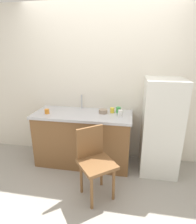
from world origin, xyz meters
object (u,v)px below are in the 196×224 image
Objects in this scene: cup_orange at (47,111)px; cup_white at (120,113)px; refrigerator at (160,127)px; cup_yellow at (112,110)px; terracotta_bowl at (103,111)px; cup_green at (118,110)px; chair at (95,160)px.

cup_white is at bearing 4.27° from cup_orange.
refrigerator is 17.63× the size of cup_yellow.
refrigerator reaches higher than cup_orange.
terracotta_bowl is (-0.87, 0.05, 0.18)m from refrigerator.
cup_orange is 0.80× the size of cup_green.
cup_white is 0.19m from cup_yellow.
terracotta_bowl is at bearing 52.05° from chair.
chair is at bearing -111.53° from cup_white.
cup_green is (-0.64, 0.12, 0.19)m from refrigerator.
cup_white is at bearing -76.82° from cup_green.
chair is 0.94m from cup_green.
terracotta_bowl is 0.14m from cup_yellow.
refrigerator is 0.63m from cup_white.
cup_white is at bearing 29.72° from chair.
cup_yellow is at bearing 42.13° from chair.
cup_orange is at bearing -175.73° from cup_white.
terracotta_bowl is at bearing 161.48° from cup_white.
terracotta_bowl is 0.87m from cup_orange.
cup_white reaches higher than cup_yellow.
cup_green is at bearing 18.38° from cup_yellow.
cup_yellow is at bearing 12.25° from cup_orange.
refrigerator reaches higher than terracotta_bowl.
cup_orange is (-0.86, 0.57, 0.39)m from chair.
cup_orange is 1.11m from cup_green.
cup_white is (0.27, -0.09, 0.02)m from terracotta_bowl.
terracotta_bowl is at bearing 176.75° from refrigerator.
cup_white is at bearing -18.52° from terracotta_bowl.
refrigerator is at bearing 0.32° from chair.
cup_yellow is (-0.73, 0.09, 0.19)m from refrigerator.
chair is 1.10m from cup_orange.
chair is 6.69× the size of terracotta_bowl.
chair is 10.13× the size of cup_green.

